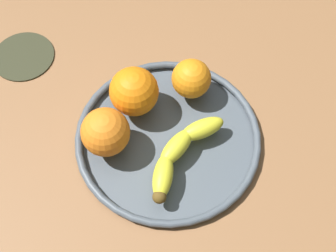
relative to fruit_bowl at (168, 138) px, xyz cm
name	(u,v)px	position (x,y,z in cm)	size (l,w,h in cm)	color
ground_plane	(168,146)	(0.00, 0.00, -2.92)	(167.40, 167.40, 4.00)	brown
fruit_bowl	(168,138)	(0.00, 0.00, 0.00)	(30.03, 30.03, 1.80)	#4A525B
banana	(180,152)	(0.67, 4.13, 2.39)	(17.35, 9.11, 3.01)	yellow
orange_front_left	(134,91)	(1.09, -7.81, 4.87)	(7.97, 7.97, 7.97)	orange
orange_front_right	(191,79)	(-8.15, -4.91, 4.15)	(6.53, 6.53, 6.53)	orange
orange_center	(105,132)	(8.60, -4.26, 4.68)	(7.58, 7.58, 7.58)	orange
ambient_coaster	(23,56)	(11.52, -29.08, -0.62)	(11.08, 11.08, 0.60)	#2F301E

